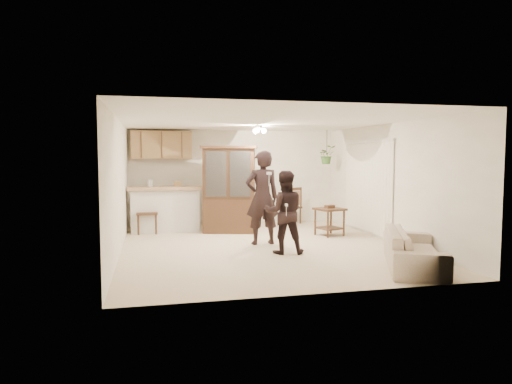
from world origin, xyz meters
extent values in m
plane|color=beige|center=(0.00, 0.00, 0.00)|extent=(6.50, 6.50, 0.00)
cube|color=white|center=(0.00, 0.00, 2.50)|extent=(5.50, 6.50, 0.02)
cube|color=white|center=(0.00, 3.25, 1.25)|extent=(5.50, 0.02, 2.50)
cube|color=white|center=(0.00, -3.25, 1.25)|extent=(5.50, 0.02, 2.50)
cube|color=white|center=(-2.75, 0.00, 1.25)|extent=(0.02, 6.50, 2.50)
cube|color=white|center=(2.75, 0.00, 1.25)|extent=(0.02, 6.50, 2.50)
cube|color=silver|center=(-1.85, 2.35, 0.50)|extent=(1.60, 0.55, 1.00)
cube|color=#9D7C5E|center=(-1.85, 2.35, 1.05)|extent=(1.75, 0.70, 0.08)
cube|color=olive|center=(-1.90, 3.07, 2.10)|extent=(1.50, 0.34, 0.70)
imported|color=#2A5321|center=(2.30, 2.40, 1.85)|extent=(0.43, 0.37, 0.48)
cylinder|color=black|center=(2.30, 2.40, 2.17)|extent=(0.01, 0.01, 0.65)
imported|color=beige|center=(1.99, -2.22, 0.37)|extent=(1.45, 2.01, 0.73)
imported|color=black|center=(0.05, 0.25, 0.90)|extent=(0.68, 0.47, 1.80)
imported|color=black|center=(0.23, -0.72, 0.68)|extent=(0.74, 0.62, 1.35)
cube|color=#331E12|center=(-0.38, 1.81, 0.40)|extent=(1.29, 0.80, 0.80)
cube|color=#331E12|center=(-0.38, 1.81, 1.40)|extent=(1.27, 0.74, 1.20)
cube|color=silver|center=(-0.38, 1.81, 1.40)|extent=(1.01, 0.31, 1.05)
cube|color=#331E12|center=(-0.38, 1.81, 2.02)|extent=(1.39, 0.84, 0.06)
cube|color=#331E12|center=(1.79, 0.90, 0.61)|extent=(0.72, 0.72, 0.05)
cube|color=#331E12|center=(1.79, 0.90, 0.17)|extent=(0.60, 0.60, 0.03)
cube|color=#331E12|center=(1.79, 0.90, 0.67)|extent=(0.24, 0.19, 0.07)
cube|color=#331E12|center=(-2.28, 2.14, 0.48)|extent=(0.48, 0.48, 0.05)
cube|color=#9D784E|center=(-2.28, 2.14, 0.77)|extent=(0.36, 0.04, 0.42)
cube|color=#331E12|center=(-2.28, 2.14, 1.05)|extent=(0.44, 0.04, 0.08)
cube|color=#331E12|center=(-0.12, 2.47, 0.43)|extent=(0.61, 0.61, 0.05)
cube|color=#9D784E|center=(-0.12, 2.47, 0.69)|extent=(0.26, 0.24, 0.37)
cube|color=#331E12|center=(-0.12, 2.47, 0.93)|extent=(0.31, 0.29, 0.07)
cube|color=#331E12|center=(1.49, 2.91, 0.44)|extent=(0.60, 0.60, 0.05)
cube|color=#9D784E|center=(1.49, 2.91, 0.70)|extent=(0.29, 0.20, 0.38)
cube|color=#331E12|center=(1.49, 2.91, 0.95)|extent=(0.36, 0.24, 0.08)
cube|color=white|center=(0.08, -0.20, 1.48)|extent=(0.06, 0.17, 0.05)
cube|color=white|center=(0.17, -1.07, 0.95)|extent=(0.06, 0.14, 0.04)
camera|label=1|loc=(-2.15, -8.80, 1.80)|focal=32.00mm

